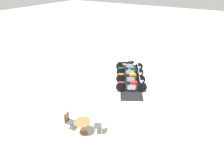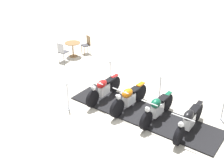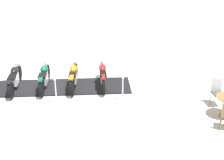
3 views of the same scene
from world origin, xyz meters
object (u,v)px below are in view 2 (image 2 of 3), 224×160
object	(u,v)px
motorcycle_forest	(157,108)
stanchion_left_rear	(222,111)
stanchion_left_mid	(160,93)
cafe_chair_across_table	(87,44)
motorcycle_black	(189,120)
stanchion_left_front	(110,76)
cafe_table	(73,46)
motorcycle_copper	(129,98)
stanchion_right_front	(68,100)
motorcycle_maroon	(104,88)
cafe_chair_near_table	(62,51)

from	to	relation	value
motorcycle_forest	stanchion_left_rear	world-z (taller)	stanchion_left_rear
stanchion_left_mid	cafe_chair_across_table	bearing A→B (deg)	-171.56
motorcycle_black	stanchion_left_front	xyz separation A→B (m)	(-4.28, -0.84, -0.16)
stanchion_left_mid	cafe_table	size ratio (longest dim) A/B	1.25
motorcycle_copper	stanchion_right_front	xyz separation A→B (m)	(-0.99, -2.00, -0.13)
motorcycle_maroon	stanchion_left_front	bearing A→B (deg)	-153.59
stanchion_left_front	stanchion_right_front	bearing A→B (deg)	-61.16
motorcycle_forest	cafe_chair_across_table	xyz separation A→B (m)	(-6.94, 0.03, 0.06)
motorcycle_copper	motorcycle_forest	distance (m)	1.16
motorcycle_copper	motorcycle_black	distance (m)	2.32
motorcycle_forest	stanchion_left_front	bearing A→B (deg)	-112.12
stanchion_left_rear	cafe_chair_across_table	world-z (taller)	stanchion_left_rear
motorcycle_copper	stanchion_left_mid	xyz separation A→B (m)	(-0.13, 1.45, -0.21)
motorcycle_forest	motorcycle_black	world-z (taller)	motorcycle_forest
stanchion_right_front	cafe_chair_across_table	size ratio (longest dim) A/B	1.10
motorcycle_maroon	motorcycle_forest	size ratio (longest dim) A/B	0.98
stanchion_left_front	cafe_chair_near_table	xyz separation A→B (m)	(-3.15, -1.21, 0.24)
stanchion_right_front	cafe_chair_across_table	distance (m)	5.58
motorcycle_maroon	stanchion_left_mid	xyz separation A→B (m)	(0.88, 2.01, -0.22)
motorcycle_maroon	motorcycle_black	bearing A→B (deg)	89.61
stanchion_left_rear	stanchion_right_front	distance (m)	5.48
stanchion_left_mid	cafe_chair_near_table	size ratio (longest dim) A/B	1.02
motorcycle_black	cafe_chair_near_table	world-z (taller)	cafe_chair_near_table
cafe_chair_across_table	stanchion_left_mid	bearing A→B (deg)	92.09
motorcycle_copper	motorcycle_forest	xyz separation A→B (m)	(1.02, 0.56, -0.01)
motorcycle_maroon	motorcycle_black	distance (m)	3.48
motorcycle_copper	motorcycle_black	bearing A→B (deg)	93.11
stanchion_left_rear	cafe_chair_near_table	size ratio (longest dim) A/B	1.15
motorcycle_maroon	motorcycle_copper	bearing A→B (deg)	89.64
stanchion_left_front	stanchion_left_mid	distance (m)	2.41
motorcycle_forest	motorcycle_copper	bearing A→B (deg)	-88.12
motorcycle_black	stanchion_left_mid	xyz separation A→B (m)	(-2.16, 0.33, -0.19)
motorcycle_black	stanchion_left_front	distance (m)	4.36
motorcycle_maroon	stanchion_right_front	distance (m)	1.45
stanchion_right_front	cafe_table	distance (m)	5.16
motorcycle_forest	cafe_chair_near_table	size ratio (longest dim) A/B	1.93
motorcycle_forest	cafe_table	xyz separation A→B (m)	(-6.85, -0.80, 0.08)
motorcycle_maroon	motorcycle_black	size ratio (longest dim) A/B	0.94
stanchion_left_rear	cafe_chair_across_table	xyz separation A→B (m)	(-7.91, -2.02, 0.18)
stanchion_left_mid	cafe_chair_across_table	distance (m)	5.86
stanchion_right_front	cafe_chair_near_table	size ratio (longest dim) A/B	1.08
stanchion_left_front	cafe_chair_across_table	xyz separation A→B (m)	(-3.68, 0.30, 0.23)
stanchion_right_front	cafe_chair_across_table	bearing A→B (deg)	152.36
cafe_chair_near_table	cafe_table	bearing A→B (deg)	-0.00
motorcycle_forest	stanchion_left_rear	size ratio (longest dim) A/B	1.68
stanchion_left_mid	motorcycle_forest	bearing A→B (deg)	-37.64
cafe_chair_near_table	stanchion_left_front	bearing A→B (deg)	-101.39
cafe_chair_across_table	cafe_table	bearing A→B (deg)	0.00
motorcycle_copper	motorcycle_black	size ratio (longest dim) A/B	0.98
motorcycle_black	stanchion_right_front	xyz separation A→B (m)	(-3.02, -3.12, -0.12)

